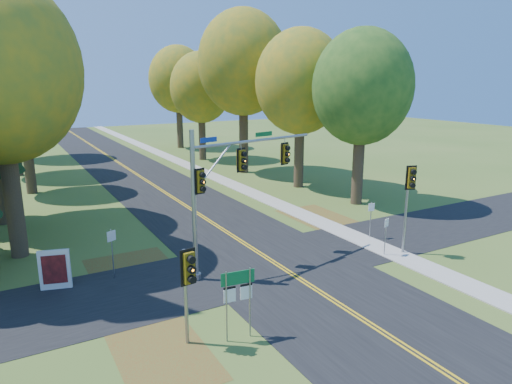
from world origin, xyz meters
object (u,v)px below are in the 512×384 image
east_signal_pole (410,188)px  info_kiosk (55,270)px  traffic_mast (227,180)px  route_sign_cluster (238,290)px

east_signal_pole → info_kiosk: bearing=-175.0°
traffic_mast → route_sign_cluster: bearing=-125.7°
east_signal_pole → info_kiosk: (-16.68, 4.65, -2.75)m
traffic_mast → route_sign_cluster: size_ratio=2.83×
traffic_mast → route_sign_cluster: (-2.45, -5.81, -2.61)m
traffic_mast → info_kiosk: size_ratio=4.13×
east_signal_pole → info_kiosk: size_ratio=2.65×
info_kiosk → traffic_mast: bearing=2.8°
route_sign_cluster → info_kiosk: route_sign_cluster is taller
east_signal_pole → route_sign_cluster: bearing=-145.1°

